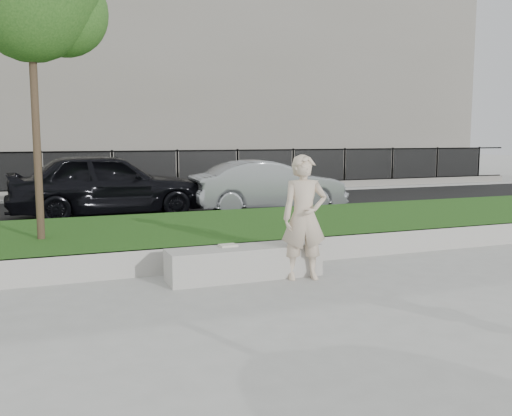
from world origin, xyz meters
name	(u,v)px	position (x,y,z in m)	size (l,w,h in m)	color
ground	(271,283)	(0.00, 0.00, 0.00)	(90.00, 90.00, 0.00)	gray
grass_bank	(209,235)	(0.00, 3.00, 0.20)	(34.00, 4.00, 0.40)	black
grass_kerb	(246,255)	(0.00, 1.04, 0.20)	(34.00, 0.08, 0.40)	#9D9A93
street	(152,210)	(0.00, 8.50, 0.02)	(34.00, 7.00, 0.04)	black
far_pavement	(127,194)	(0.00, 13.00, 0.06)	(34.00, 3.00, 0.12)	gray
iron_fence	(131,182)	(0.00, 12.00, 0.54)	(32.00, 0.30, 1.50)	slate
building_facade	(99,71)	(0.00, 20.00, 5.00)	(34.00, 10.00, 10.00)	slate
stone_bench	(245,262)	(-0.25, 0.40, 0.23)	(2.28, 0.57, 0.47)	#9D9A93
man	(304,218)	(0.53, 0.04, 0.90)	(0.66, 0.43, 1.81)	beige
book	(228,245)	(-0.47, 0.51, 0.48)	(0.25, 0.18, 0.03)	beige
car_dark	(107,184)	(-1.32, 7.52, 0.86)	(1.94, 4.83, 1.65)	black
car_silver	(268,186)	(2.87, 6.97, 0.73)	(1.46, 4.17, 1.38)	gray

